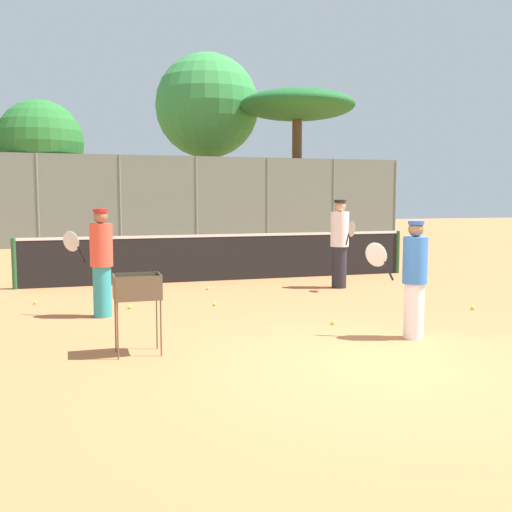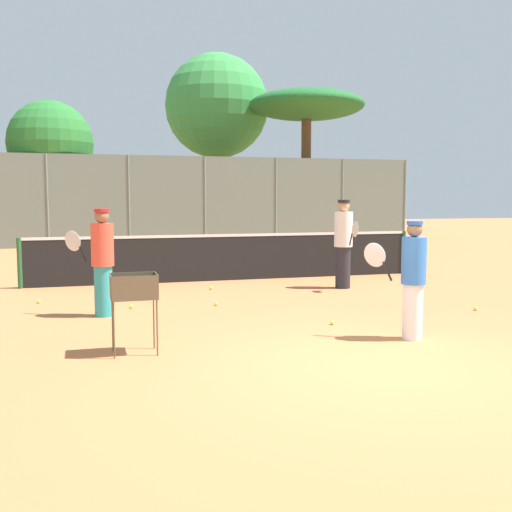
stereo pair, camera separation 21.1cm
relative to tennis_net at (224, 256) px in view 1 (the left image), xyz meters
The scene contains 18 objects.
ground_plane 7.42m from the tennis_net, 90.00° to the right, with size 80.00×80.00×0.00m, color #C67242.
tennis_net is the anchor object (origin of this frame).
back_fence 10.51m from the tennis_net, 90.00° to the left, with size 21.08×0.08×3.54m.
tree_0 15.64m from the tennis_net, 62.42° to the left, with size 5.31×5.31×6.79m.
tree_1 13.28m from the tennis_net, 110.11° to the left, with size 3.34×3.34×5.71m.
tree_3 17.65m from the tennis_net, 78.60° to the left, with size 5.13×5.13×8.97m.
player_white_outfit 4.57m from the tennis_net, 129.77° to the right, with size 0.81×0.59×1.73m.
player_red_cap 6.36m from the tennis_net, 80.48° to the right, with size 0.78×0.57×1.60m.
player_yellow_shirt 2.76m from the tennis_net, 41.59° to the right, with size 0.38×0.95×1.86m.
ball_cart 6.54m from the tennis_net, 113.56° to the right, with size 0.56×0.41×0.99m.
tennis_ball_0 4.50m from the tennis_net, 153.74° to the right, with size 0.07×0.07×0.07m, color #D1E54C.
tennis_ball_1 3.28m from the tennis_net, 107.32° to the right, with size 0.07×0.07×0.07m, color #D1E54C.
tennis_ball_2 3.01m from the tennis_net, 144.05° to the right, with size 0.07×0.07×0.07m, color #D1E54C.
tennis_ball_3 5.17m from the tennis_net, 85.66° to the right, with size 0.07×0.07×0.07m, color #D1E54C.
tennis_ball_4 3.84m from the tennis_net, 129.66° to the right, with size 0.07×0.07×0.07m, color #D1E54C.
tennis_ball_5 1.51m from the tennis_net, 118.52° to the right, with size 0.07×0.07×0.07m, color #D1E54C.
tennis_ball_6 5.73m from the tennis_net, 56.19° to the right, with size 0.07×0.07×0.07m, color #D1E54C.
parked_car 15.55m from the tennis_net, 74.21° to the left, with size 4.20×1.70×1.60m.
Camera 1 is at (-3.36, -5.88, 1.92)m, focal length 42.00 mm.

